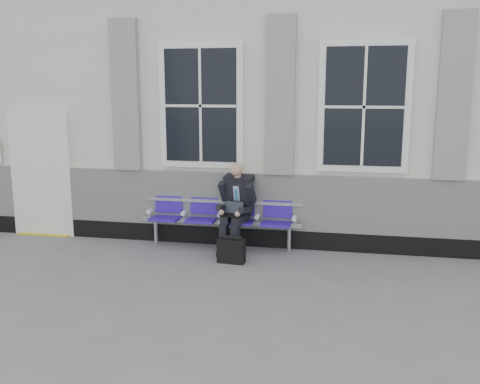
# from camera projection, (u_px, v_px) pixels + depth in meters

# --- Properties ---
(ground) EXTENTS (70.00, 70.00, 0.00)m
(ground) POSITION_uv_depth(u_px,v_px,m) (332.00, 283.00, 7.03)
(ground) COLOR slate
(ground) RESTS_ON ground
(station_building) EXTENTS (14.40, 4.40, 4.49)m
(station_building) POSITION_uv_depth(u_px,v_px,m) (340.00, 104.00, 9.95)
(station_building) COLOR silver
(station_building) RESTS_ON ground
(bench) EXTENTS (2.60, 0.47, 0.91)m
(bench) POSITION_uv_depth(u_px,v_px,m) (221.00, 214.00, 8.54)
(bench) COLOR #9EA0A3
(bench) RESTS_ON ground
(businessman) EXTENTS (0.59, 0.79, 1.39)m
(businessman) POSITION_uv_depth(u_px,v_px,m) (236.00, 203.00, 8.33)
(businessman) COLOR black
(businessman) RESTS_ON ground
(briefcase) EXTENTS (0.41, 0.21, 0.41)m
(briefcase) POSITION_uv_depth(u_px,v_px,m) (231.00, 250.00, 7.83)
(briefcase) COLOR black
(briefcase) RESTS_ON ground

